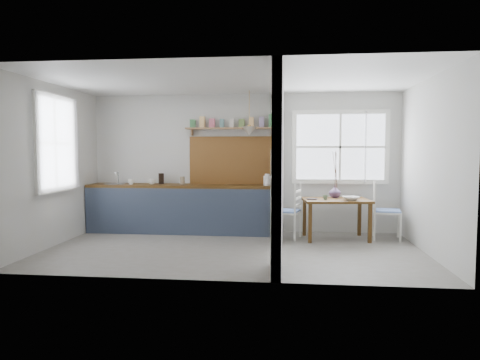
# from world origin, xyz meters

# --- Properties ---
(floor) EXTENTS (5.80, 3.20, 0.01)m
(floor) POSITION_xyz_m (0.00, 0.00, 0.00)
(floor) COLOR gray
(floor) RESTS_ON ground
(ceiling) EXTENTS (5.80, 3.20, 0.01)m
(ceiling) POSITION_xyz_m (0.00, 0.00, 2.60)
(ceiling) COLOR beige
(ceiling) RESTS_ON walls
(walls) EXTENTS (5.81, 3.21, 2.60)m
(walls) POSITION_xyz_m (0.00, 0.00, 1.30)
(walls) COLOR beige
(walls) RESTS_ON floor
(partition) EXTENTS (0.12, 3.20, 2.60)m
(partition) POSITION_xyz_m (0.70, 0.06, 1.45)
(partition) COLOR beige
(partition) RESTS_ON floor
(kitchen_window) EXTENTS (0.10, 1.16, 1.50)m
(kitchen_window) POSITION_xyz_m (-2.87, 0.00, 1.65)
(kitchen_window) COLOR white
(kitchen_window) RESTS_ON walls
(nook_window) EXTENTS (1.76, 0.10, 1.30)m
(nook_window) POSITION_xyz_m (1.80, 1.56, 1.60)
(nook_window) COLOR white
(nook_window) RESTS_ON walls
(counter) EXTENTS (3.50, 0.60, 0.90)m
(counter) POSITION_xyz_m (-1.13, 1.33, 0.46)
(counter) COLOR #573912
(counter) RESTS_ON floor
(sink) EXTENTS (0.40, 0.40, 0.02)m
(sink) POSITION_xyz_m (-2.43, 1.30, 0.89)
(sink) COLOR silver
(sink) RESTS_ON counter
(backsplash) EXTENTS (1.65, 0.03, 0.90)m
(backsplash) POSITION_xyz_m (-0.20, 1.58, 1.35)
(backsplash) COLOR brown
(backsplash) RESTS_ON walls
(shelf) EXTENTS (1.75, 0.20, 0.21)m
(shelf) POSITION_xyz_m (-0.20, 1.49, 2.01)
(shelf) COLOR #AE7B55
(shelf) RESTS_ON walls
(pendant_lamp) EXTENTS (0.26, 0.26, 0.16)m
(pendant_lamp) POSITION_xyz_m (0.15, 1.15, 1.88)
(pendant_lamp) COLOR silver
(pendant_lamp) RESTS_ON ceiling
(utensil_rail) EXTENTS (0.02, 0.50, 0.02)m
(utensil_rail) POSITION_xyz_m (0.61, 0.90, 1.45)
(utensil_rail) COLOR silver
(utensil_rail) RESTS_ON partition
(dining_table) EXTENTS (1.19, 0.86, 0.70)m
(dining_table) POSITION_xyz_m (1.67, 0.98, 0.35)
(dining_table) COLOR #573912
(dining_table) RESTS_ON floor
(chair_left) EXTENTS (0.54, 0.54, 0.97)m
(chair_left) POSITION_xyz_m (0.82, 0.95, 0.48)
(chair_left) COLOR silver
(chair_left) RESTS_ON floor
(chair_right) EXTENTS (0.53, 0.53, 1.00)m
(chair_right) POSITION_xyz_m (2.55, 1.06, 0.50)
(chair_right) COLOR silver
(chair_right) RESTS_ON floor
(kettle) EXTENTS (0.19, 0.16, 0.21)m
(kettle) POSITION_xyz_m (0.47, 1.25, 1.00)
(kettle) COLOR white
(kettle) RESTS_ON counter
(mug_a) EXTENTS (0.13, 0.13, 0.10)m
(mug_a) POSITION_xyz_m (-2.07, 1.22, 0.95)
(mug_a) COLOR white
(mug_a) RESTS_ON counter
(mug_b) EXTENTS (0.17, 0.17, 0.10)m
(mug_b) POSITION_xyz_m (-1.70, 1.29, 0.95)
(mug_b) COLOR silver
(mug_b) RESTS_ON counter
(knife_block) EXTENTS (0.13, 0.15, 0.20)m
(knife_block) POSITION_xyz_m (-1.56, 1.43, 1.00)
(knife_block) COLOR black
(knife_block) RESTS_ON counter
(jar) EXTENTS (0.11, 0.11, 0.15)m
(jar) POSITION_xyz_m (-1.12, 1.32, 0.97)
(jar) COLOR #867459
(jar) RESTS_ON counter
(towel_magenta) EXTENTS (0.02, 0.03, 0.51)m
(towel_magenta) POSITION_xyz_m (0.58, 1.00, 0.28)
(towel_magenta) COLOR #A92A4B
(towel_magenta) RESTS_ON counter
(towel_orange) EXTENTS (0.02, 0.03, 0.44)m
(towel_orange) POSITION_xyz_m (0.58, 0.93, 0.25)
(towel_orange) COLOR orange
(towel_orange) RESTS_ON counter
(bowl) EXTENTS (0.34, 0.34, 0.06)m
(bowl) POSITION_xyz_m (1.90, 0.85, 0.73)
(bowl) COLOR white
(bowl) RESTS_ON dining_table
(table_cup) EXTENTS (0.09, 0.09, 0.08)m
(table_cup) POSITION_xyz_m (1.48, 0.87, 0.74)
(table_cup) COLOR #60795A
(table_cup) RESTS_ON dining_table
(plate) EXTENTS (0.19, 0.19, 0.02)m
(plate) POSITION_xyz_m (1.26, 0.89, 0.70)
(plate) COLOR black
(plate) RESTS_ON dining_table
(vase) EXTENTS (0.23, 0.23, 0.22)m
(vase) POSITION_xyz_m (1.68, 1.22, 0.81)
(vase) COLOR #5B416A
(vase) RESTS_ON dining_table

